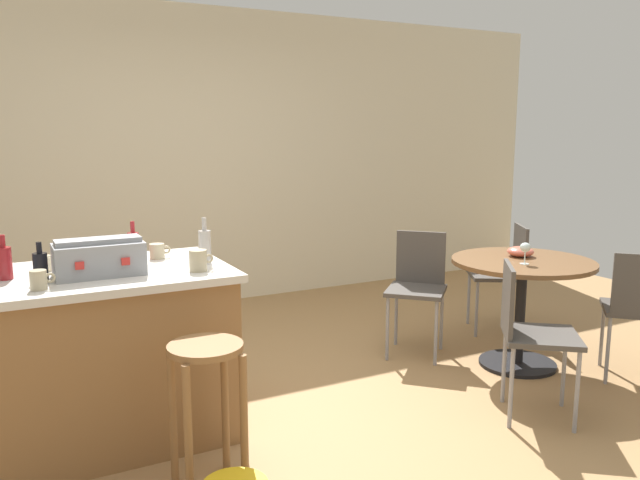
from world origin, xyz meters
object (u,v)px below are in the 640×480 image
at_px(cup_1, 39,280).
at_px(folding_chair_left, 418,282).
at_px(toolbox, 99,258).
at_px(bottle_2, 205,246).
at_px(folding_chair_far, 504,269).
at_px(wine_glass, 525,248).
at_px(kitchen_island, 113,354).
at_px(bottle_3, 133,246).
at_px(folding_chair_right, 529,328).
at_px(cup_3, 198,261).
at_px(wooden_stool, 207,385).
at_px(cup_2, 44,263).
at_px(cup_4, 61,254).
at_px(folding_chair_near, 639,305).
at_px(bottle_0, 4,262).
at_px(bottle_1, 40,266).
at_px(cup_0, 157,251).
at_px(dining_table, 522,285).
at_px(serving_bowl, 520,251).

bearing_deg(cup_1, folding_chair_left, 12.87).
height_order(toolbox, bottle_2, bottle_2).
height_order(folding_chair_far, wine_glass, wine_glass).
relative_size(kitchen_island, bottle_3, 5.42).
height_order(folding_chair_right, cup_3, cup_3).
bearing_deg(bottle_3, folding_chair_left, 4.20).
bearing_deg(wooden_stool, cup_2, 123.56).
distance_m(cup_1, cup_4, 0.56).
height_order(bottle_2, cup_1, bottle_2).
height_order(folding_chair_near, toolbox, toolbox).
relative_size(bottle_0, cup_2, 2.00).
relative_size(wooden_stool, bottle_0, 3.16).
xyz_separation_m(bottle_0, bottle_1, (0.15, -0.13, -0.01)).
bearing_deg(cup_0, cup_3, -75.38).
distance_m(dining_table, cup_0, 2.42).
xyz_separation_m(folding_chair_far, bottle_3, (-2.94, -0.23, 0.48)).
bearing_deg(cup_4, toolbox, -69.40).
height_order(cup_1, cup_3, cup_3).
bearing_deg(cup_1, folding_chair_far, 10.80).
bearing_deg(cup_4, cup_1, -105.04).
relative_size(wooden_stool, dining_table, 0.72).
bearing_deg(serving_bowl, kitchen_island, 176.86).
xyz_separation_m(folding_chair_right, toolbox, (-2.16, 0.75, 0.47)).
distance_m(wooden_stool, cup_2, 1.12).
xyz_separation_m(kitchen_island, cup_2, (-0.29, 0.13, 0.49)).
bearing_deg(bottle_3, bottle_2, -35.10).
xyz_separation_m(folding_chair_far, cup_0, (-2.81, -0.21, 0.43)).
height_order(toolbox, cup_4, toolbox).
relative_size(folding_chair_near, cup_1, 7.91).
height_order(folding_chair_near, serving_bowl, folding_chair_near).
distance_m(wooden_stool, toolbox, 0.86).
distance_m(bottle_3, cup_0, 0.14).
height_order(cup_1, cup_2, cup_1).
xyz_separation_m(bottle_2, cup_0, (-0.20, 0.25, -0.05)).
bearing_deg(folding_chair_far, bottle_0, -174.20).
height_order(wooden_stool, cup_0, cup_0).
xyz_separation_m(bottle_2, bottle_3, (-0.33, 0.23, -0.01)).
distance_m(folding_chair_far, bottle_3, 2.99).
height_order(folding_chair_near, bottle_3, bottle_3).
distance_m(folding_chair_left, cup_2, 2.53).
bearing_deg(cup_2, folding_chair_left, 4.25).
height_order(wooden_stool, cup_2, cup_2).
bearing_deg(folding_chair_left, cup_3, -163.03).
height_order(dining_table, folding_chair_right, folding_chair_right).
xyz_separation_m(bottle_0, bottle_2, (0.97, -0.09, 0.01)).
bearing_deg(cup_4, bottle_3, -17.35).
distance_m(toolbox, wine_glass, 2.63).
bearing_deg(wine_glass, toolbox, 174.53).
xyz_separation_m(folding_chair_far, bottle_1, (-3.43, -0.49, 0.47)).
bearing_deg(folding_chair_near, cup_0, 160.57).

